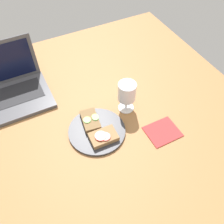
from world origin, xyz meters
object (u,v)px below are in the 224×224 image
at_px(laptop, 9,90).
at_px(napkin, 162,132).
at_px(plate, 97,131).
at_px(sandwich_with_tomato, 103,137).
at_px(wine_glass, 127,93).
at_px(sandwich_with_cucumber, 90,120).

height_order(laptop, napkin, laptop).
bearing_deg(laptop, plate, -53.29).
bearing_deg(laptop, sandwich_with_tomato, -56.11).
bearing_deg(wine_glass, laptop, 145.46).
xyz_separation_m(plate, wine_glass, (0.17, 0.06, 0.09)).
height_order(sandwich_with_cucumber, laptop, laptop).
relative_size(sandwich_with_tomato, napkin, 0.83).
bearing_deg(sandwich_with_tomato, sandwich_with_cucumber, 97.52).
bearing_deg(napkin, plate, 153.03).
xyz_separation_m(sandwich_with_cucumber, wine_glass, (0.18, 0.01, 0.07)).
height_order(wine_glass, napkin, wine_glass).
bearing_deg(napkin, sandwich_with_tomato, 162.65).
distance_m(wine_glass, laptop, 0.54).
relative_size(wine_glass, napkin, 1.09).
height_order(plate, sandwich_with_tomato, sandwich_with_tomato).
xyz_separation_m(plate, sandwich_with_tomato, (0.01, -0.05, 0.02)).
height_order(sandwich_with_tomato, wine_glass, wine_glass).
distance_m(sandwich_with_tomato, napkin, 0.25).
relative_size(sandwich_with_tomato, wine_glass, 0.76).
bearing_deg(plate, laptop, 126.71).
bearing_deg(plate, sandwich_with_cucumber, 97.76).
height_order(wine_glass, laptop, laptop).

